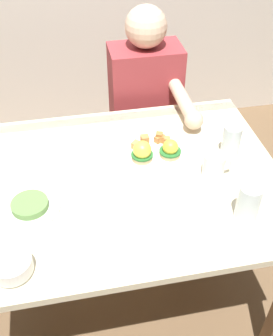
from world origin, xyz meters
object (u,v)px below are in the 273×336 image
fruit_bowl (12,266)px  diner_person (147,107)px  dining_table (121,199)px  eggs_benedict_plate (155,153)px  fork (200,226)px  coffee_mug (214,165)px  water_glass_far (248,204)px  side_plate (30,207)px  water_glass_near (231,142)px

fruit_bowl → diner_person: size_ratio=0.11×
dining_table → eggs_benedict_plate: 0.22m
fork → eggs_benedict_plate: bearing=99.9°
fruit_bowl → diner_person: (0.60, 0.94, -0.12)m
fruit_bowl → diner_person: bearing=57.4°
coffee_mug → diner_person: size_ratio=0.10×
dining_table → coffee_mug: (0.34, -0.05, 0.16)m
coffee_mug → fork: bearing=-118.7°
eggs_benedict_plate → diner_person: bearing=81.0°
water_glass_far → side_plate: water_glass_far is taller
fruit_bowl → water_glass_near: (0.81, 0.40, 0.03)m
fork → water_glass_near: bearing=55.8°
side_plate → diner_person: size_ratio=0.18×
water_glass_near → water_glass_far: 0.33m
fruit_bowl → diner_person: diner_person is taller
coffee_mug → water_glass_near: bearing=46.2°
dining_table → eggs_benedict_plate: bearing=30.9°
fork → side_plate: size_ratio=0.78×
eggs_benedict_plate → water_glass_far: 0.42m
dining_table → water_glass_near: 0.48m
coffee_mug → water_glass_near: (0.10, 0.11, 0.01)m
dining_table → fruit_bowl: (-0.37, -0.34, 0.14)m
dining_table → water_glass_far: bearing=-35.2°
side_plate → water_glass_far: bearing=-13.6°
water_glass_near → diner_person: 0.60m
eggs_benedict_plate → side_plate: 0.51m
water_glass_near → side_plate: water_glass_near is taller
eggs_benedict_plate → water_glass_near: (0.29, -0.03, 0.03)m
dining_table → fork: bearing=-52.2°
coffee_mug → fruit_bowl: bearing=-157.7°
water_glass_near → side_plate: 0.78m
coffee_mug → side_plate: bearing=-175.9°
eggs_benedict_plate → fork: (0.06, -0.37, -0.02)m
fruit_bowl → side_plate: bearing=78.7°
coffee_mug → side_plate: 0.66m
water_glass_far → dining_table: bearing=144.8°
water_glass_far → diner_person: diner_person is taller
side_plate → dining_table: bearing=16.9°
dining_table → fruit_bowl: bearing=-137.3°
eggs_benedict_plate → water_glass_far: (0.23, -0.36, 0.03)m
dining_table → side_plate: size_ratio=6.00×
water_glass_far → diner_person: bearing=99.5°
dining_table → diner_person: size_ratio=1.05×
eggs_benedict_plate → side_plate: (-0.47, -0.19, -0.01)m
fruit_bowl → water_glass_near: size_ratio=0.92×
dining_table → fruit_bowl: 0.52m
dining_table → fork: 0.37m
fruit_bowl → side_plate: (0.05, 0.24, -0.02)m
coffee_mug → side_plate: coffee_mug is taller
eggs_benedict_plate → side_plate: size_ratio=1.35×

